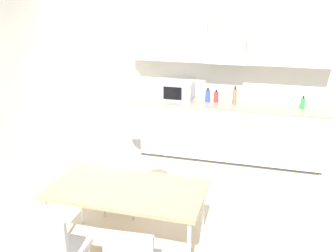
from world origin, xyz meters
TOP-DOWN VIEW (x-y plane):
  - ground_plane at (0.00, 0.00)m, footprint 7.30×7.35m
  - wall_back at (0.00, 2.50)m, footprint 5.84×0.10m
  - kitchen_counter at (0.72, 2.13)m, footprint 3.06×0.67m
  - backsplash_tile at (0.72, 2.44)m, footprint 3.04×0.02m
  - upper_wall_cabinets at (0.72, 2.28)m, footprint 3.04×0.40m
  - microwave at (-0.01, 2.13)m, footprint 0.48×0.35m
  - bottle_brown at (0.89, 2.09)m, footprint 0.06×0.06m
  - bottle_red at (0.60, 2.14)m, footprint 0.07×0.07m
  - bottle_blue at (0.47, 2.13)m, footprint 0.07×0.07m
  - bottle_green at (1.87, 2.13)m, footprint 0.06×0.06m
  - dining_table at (0.14, -0.47)m, footprint 1.50×0.77m
  - chair_near_left at (-0.20, -1.24)m, footprint 0.40×0.40m
  - chair_far_left at (-0.20, 0.30)m, footprint 0.43×0.43m
  - pendant_lamp at (0.14, -0.47)m, footprint 0.32×0.32m

SIDE VIEW (x-z plane):
  - ground_plane at x=0.00m, z-range -0.02..0.00m
  - kitchen_counter at x=0.72m, z-range 0.00..0.90m
  - chair_near_left at x=-0.20m, z-range 0.10..0.97m
  - chair_far_left at x=-0.20m, z-range 0.10..0.97m
  - dining_table at x=0.14m, z-range 0.32..1.04m
  - bottle_green at x=1.87m, z-range 0.88..1.07m
  - bottle_red at x=0.60m, z-range 0.88..1.08m
  - bottle_blue at x=0.47m, z-range 0.88..1.10m
  - bottle_brown at x=0.89m, z-range 0.88..1.16m
  - microwave at x=-0.01m, z-range 0.90..1.18m
  - backsplash_tile at x=0.72m, z-range 0.90..1.44m
  - wall_back at x=0.00m, z-range 0.00..2.65m
  - upper_wall_cabinets at x=0.72m, z-range 1.49..2.14m
  - pendant_lamp at x=0.14m, z-range 1.81..2.03m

